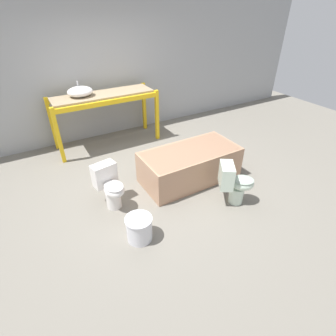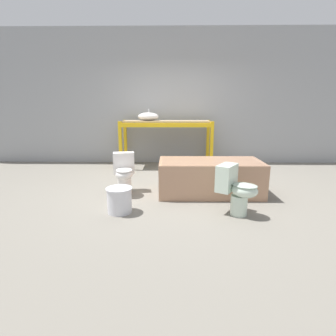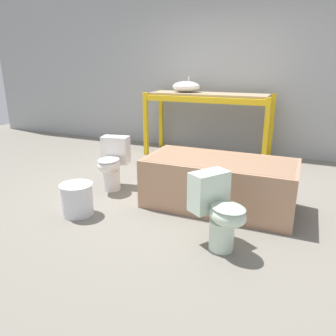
# 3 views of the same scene
# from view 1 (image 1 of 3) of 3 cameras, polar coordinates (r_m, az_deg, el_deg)

# --- Properties ---
(ground_plane) EXTENTS (12.00, 12.00, 0.00)m
(ground_plane) POSITION_cam_1_polar(r_m,az_deg,el_deg) (4.58, -3.95, -2.21)
(ground_plane) COLOR slate
(warehouse_wall_rear) EXTENTS (10.80, 0.08, 3.20)m
(warehouse_wall_rear) POSITION_cam_1_polar(r_m,az_deg,el_deg) (5.87, -14.80, 21.80)
(warehouse_wall_rear) COLOR #9EA0A3
(warehouse_wall_rear) RESTS_ON ground_plane
(shelving_rack) EXTENTS (2.10, 0.71, 1.08)m
(shelving_rack) POSITION_cam_1_polar(r_m,az_deg,el_deg) (5.51, -13.75, 13.76)
(shelving_rack) COLOR yellow
(shelving_rack) RESTS_ON ground_plane
(sink_basin) EXTENTS (0.48, 0.41, 0.26)m
(sink_basin) POSITION_cam_1_polar(r_m,az_deg,el_deg) (5.39, -18.59, 15.51)
(sink_basin) COLOR white
(sink_basin) RESTS_ON shelving_rack
(bathtub_main) EXTENTS (1.64, 0.81, 0.55)m
(bathtub_main) POSITION_cam_1_polar(r_m,az_deg,el_deg) (4.41, 4.78, 1.14)
(bathtub_main) COLOR tan
(bathtub_main) RESTS_ON ground_plane
(toilet_near) EXTENTS (0.40, 0.56, 0.65)m
(toilet_near) POSITION_cam_1_polar(r_m,az_deg,el_deg) (3.89, -12.49, -3.77)
(toilet_near) COLOR white
(toilet_near) RESTS_ON ground_plane
(toilet_far) EXTENTS (0.60, 0.54, 0.65)m
(toilet_far) POSITION_cam_1_polar(r_m,az_deg,el_deg) (3.98, 14.29, -3.13)
(toilet_far) COLOR silver
(toilet_far) RESTS_ON ground_plane
(bucket_white) EXTENTS (0.35, 0.35, 0.34)m
(bucket_white) POSITION_cam_1_polar(r_m,az_deg,el_deg) (3.43, -6.29, -12.88)
(bucket_white) COLOR silver
(bucket_white) RESTS_ON ground_plane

